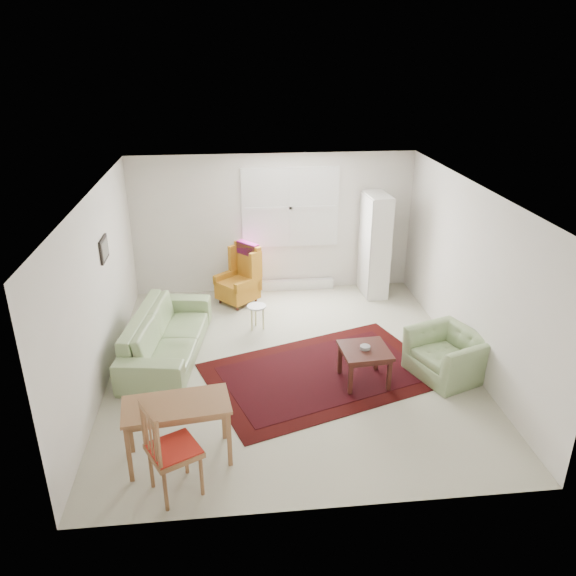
{
  "coord_description": "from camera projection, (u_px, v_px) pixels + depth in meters",
  "views": [
    {
      "loc": [
        -0.77,
        -6.88,
        4.15
      ],
      "look_at": [
        0.0,
        0.3,
        1.05
      ],
      "focal_mm": 35.0,
      "sensor_mm": 36.0,
      "label": 1
    }
  ],
  "objects": [
    {
      "name": "coffee_table",
      "position": [
        364.0,
        365.0,
        7.48
      ],
      "size": [
        0.67,
        0.67,
        0.51
      ],
      "primitive_type": null,
      "rotation": [
        0.0,
        0.0,
        0.07
      ],
      "color": "#411914",
      "rests_on": "ground"
    },
    {
      "name": "stool",
      "position": [
        257.0,
        317.0,
        8.93
      ],
      "size": [
        0.39,
        0.39,
        0.41
      ],
      "primitive_type": null,
      "rotation": [
        0.0,
        0.0,
        -0.38
      ],
      "color": "white",
      "rests_on": "ground"
    },
    {
      "name": "desk",
      "position": [
        179.0,
        431.0,
        6.03
      ],
      "size": [
        1.19,
        0.7,
        0.71
      ],
      "primitive_type": null,
      "rotation": [
        0.0,
        0.0,
        0.13
      ],
      "color": "#93633B",
      "rests_on": "ground"
    },
    {
      "name": "armchair",
      "position": [
        448.0,
        351.0,
        7.59
      ],
      "size": [
        1.13,
        1.2,
        0.75
      ],
      "primitive_type": "imported",
      "rotation": [
        0.0,
        0.0,
        -1.2
      ],
      "color": "#8DA76F",
      "rests_on": "ground"
    },
    {
      "name": "sofa",
      "position": [
        166.0,
        326.0,
        8.06
      ],
      "size": [
        1.22,
        2.41,
        0.93
      ],
      "primitive_type": "imported",
      "rotation": [
        0.0,
        0.0,
        1.43
      ],
      "color": "#8DA76F",
      "rests_on": "ground"
    },
    {
      "name": "rug",
      "position": [
        322.0,
        373.0,
        7.74
      ],
      "size": [
        3.53,
        2.85,
        0.03
      ],
      "primitive_type": null,
      "rotation": [
        0.0,
        0.0,
        0.33
      ],
      "color": "black",
      "rests_on": "ground"
    },
    {
      "name": "room",
      "position": [
        290.0,
        277.0,
        7.7
      ],
      "size": [
        5.04,
        5.54,
        2.51
      ],
      "color": "beige",
      "rests_on": "ground"
    },
    {
      "name": "desk_chair",
      "position": [
        174.0,
        448.0,
        5.5
      ],
      "size": [
        0.63,
        0.63,
        1.07
      ],
      "primitive_type": null,
      "rotation": [
        0.0,
        0.0,
        2.05
      ],
      "color": "#93633B",
      "rests_on": "ground"
    },
    {
      "name": "cabinet",
      "position": [
        375.0,
        245.0,
        9.96
      ],
      "size": [
        0.43,
        0.76,
        1.84
      ],
      "primitive_type": null,
      "rotation": [
        0.0,
        0.0,
        0.06
      ],
      "color": "white",
      "rests_on": "ground"
    },
    {
      "name": "wingback_chair",
      "position": [
        237.0,
        275.0,
        9.72
      ],
      "size": [
        0.88,
        0.88,
        1.05
      ],
      "primitive_type": null,
      "rotation": [
        0.0,
        0.0,
        -0.85
      ],
      "color": "#BD7A1D",
      "rests_on": "ground"
    }
  ]
}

